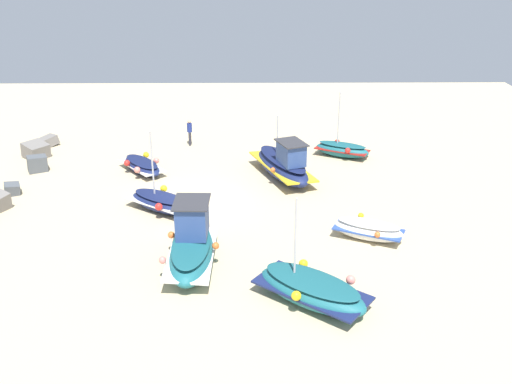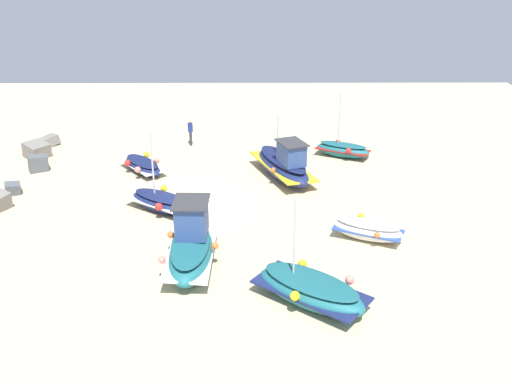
{
  "view_description": "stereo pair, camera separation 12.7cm",
  "coord_description": "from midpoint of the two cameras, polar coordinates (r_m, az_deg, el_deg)",
  "views": [
    {
      "loc": [
        -26.45,
        -2.76,
        12.03
      ],
      "look_at": [
        -0.88,
        -3.04,
        0.9
      ],
      "focal_mm": 40.75,
      "sensor_mm": 36.0,
      "label": 1
    },
    {
      "loc": [
        -26.45,
        -2.89,
        12.03
      ],
      "look_at": [
        -0.88,
        -3.04,
        0.9
      ],
      "focal_mm": 40.75,
      "sensor_mm": 36.0,
      "label": 2
    }
  ],
  "objects": [
    {
      "name": "ground_plane",
      "position": [
        29.2,
        -5.85,
        -0.95
      ],
      "size": [
        52.51,
        52.51,
        0.0
      ],
      "primitive_type": "plane",
      "color": "#C6B289"
    },
    {
      "name": "fishing_boat_0",
      "position": [
        25.79,
        11.1,
        -3.67
      ],
      "size": [
        2.43,
        3.34,
        0.85
      ],
      "rotation": [
        0.0,
        0.0,
        1.14
      ],
      "color": "white",
      "rests_on": "ground_plane"
    },
    {
      "name": "fishing_boat_1",
      "position": [
        31.7,
        2.85,
        2.7
      ],
      "size": [
        5.76,
        3.71,
        3.38
      ],
      "rotation": [
        0.0,
        0.0,
        3.52
      ],
      "color": "navy",
      "rests_on": "ground_plane"
    },
    {
      "name": "fishing_boat_2",
      "position": [
        21.15,
        5.55,
        -9.52
      ],
      "size": [
        4.06,
        4.48,
        3.95
      ],
      "rotation": [
        0.0,
        0.0,
        4.04
      ],
      "color": "#1E6670",
      "rests_on": "ground_plane"
    },
    {
      "name": "fishing_boat_3",
      "position": [
        35.37,
        8.62,
        4.15
      ],
      "size": [
        2.6,
        3.5,
        3.95
      ],
      "rotation": [
        0.0,
        0.0,
        4.25
      ],
      "color": "#1E6670",
      "rests_on": "ground_plane"
    },
    {
      "name": "fishing_boat_4",
      "position": [
        33.28,
        -10.96,
        2.58
      ],
      "size": [
        3.41,
        3.07,
        0.81
      ],
      "rotation": [
        0.0,
        0.0,
        3.81
      ],
      "color": "navy",
      "rests_on": "ground_plane"
    },
    {
      "name": "fishing_boat_5",
      "position": [
        23.31,
        -6.24,
        -5.28
      ],
      "size": [
        4.71,
        2.25,
        2.62
      ],
      "rotation": [
        0.0,
        0.0,
        6.26
      ],
      "color": "#1E6670",
      "rests_on": "ground_plane"
    },
    {
      "name": "fishing_boat_6",
      "position": [
        28.35,
        -9.12,
        -0.94
      ],
      "size": [
        3.29,
        3.83,
        3.95
      ],
      "rotation": [
        0.0,
        0.0,
        4.11
      ],
      "color": "navy",
      "rests_on": "ground_plane"
    },
    {
      "name": "person_walking",
      "position": [
        37.09,
        -6.36,
        6.01
      ],
      "size": [
        0.32,
        0.32,
        1.67
      ],
      "rotation": [
        0.0,
        0.0,
        4.59
      ],
      "color": "#2D2D38",
      "rests_on": "ground_plane"
    },
    {
      "name": "breakwater_rocks",
      "position": [
        32.08,
        -23.27,
        0.31
      ],
      "size": [
        18.95,
        2.81,
        1.32
      ],
      "color": "#4C5156",
      "rests_on": "ground_plane"
    }
  ]
}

